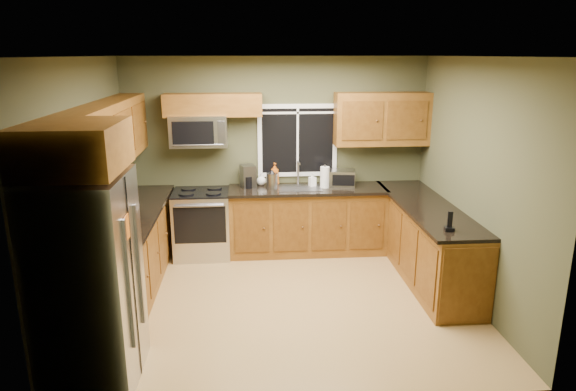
{
  "coord_description": "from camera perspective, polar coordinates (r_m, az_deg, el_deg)",
  "views": [
    {
      "loc": [
        -0.41,
        -5.33,
        2.72
      ],
      "look_at": [
        0.05,
        0.35,
        1.15
      ],
      "focal_mm": 32.0,
      "sensor_mm": 36.0,
      "label": 1
    }
  ],
  "objects": [
    {
      "name": "upper_cabinets_back_right",
      "position": [
        7.26,
        10.37,
        8.36
      ],
      "size": [
        1.3,
        0.33,
        0.72
      ],
      "primitive_type": "cube",
      "color": "brown",
      "rests_on": "back_wall"
    },
    {
      "name": "soap_bottle_b",
      "position": [
        7.16,
        2.73,
        1.78
      ],
      "size": [
        0.11,
        0.11,
        0.19
      ],
      "primitive_type": "imported",
      "rotation": [
        0.0,
        0.0,
        0.31
      ],
      "color": "white",
      "rests_on": "countertop_back"
    },
    {
      "name": "left_wall",
      "position": [
        5.76,
        -21.56,
        0.54
      ],
      "size": [
        0.0,
        3.6,
        3.6
      ],
      "primitive_type": "plane",
      "rotation": [
        1.57,
        0.0,
        1.57
      ],
      "color": "#414329",
      "rests_on": "ground"
    },
    {
      "name": "sink",
      "position": [
        7.08,
        1.28,
        0.96
      ],
      "size": [
        0.6,
        0.42,
        0.36
      ],
      "color": "slate",
      "rests_on": "countertop_back"
    },
    {
      "name": "countertop_peninsula",
      "position": [
        6.52,
        15.14,
        -1.16
      ],
      "size": [
        0.65,
        2.5,
        0.04
      ],
      "primitive_type": "cube",
      "color": "black",
      "rests_on": "base_cabinets_peninsula"
    },
    {
      "name": "coffee_maker",
      "position": [
        7.12,
        -4.47,
        2.09
      ],
      "size": [
        0.24,
        0.28,
        0.31
      ],
      "color": "slate",
      "rests_on": "countertop_back"
    },
    {
      "name": "countertop_back",
      "position": [
        7.08,
        2.21,
        0.69
      ],
      "size": [
        2.17,
        0.65,
        0.04
      ],
      "primitive_type": "cube",
      "color": "black",
      "rests_on": "base_cabinets_back"
    },
    {
      "name": "soap_bottle_c",
      "position": [
        7.23,
        -2.99,
        1.84
      ],
      "size": [
        0.14,
        0.14,
        0.17
      ],
      "primitive_type": "imported",
      "rotation": [
        0.0,
        0.0,
        0.02
      ],
      "color": "white",
      "rests_on": "countertop_back"
    },
    {
      "name": "upper_cabinet_over_fridge",
      "position": [
        4.3,
        -22.7,
        4.96
      ],
      "size": [
        0.72,
        0.9,
        0.38
      ],
      "primitive_type": "cube",
      "color": "brown",
      "rests_on": "left_wall"
    },
    {
      "name": "microwave",
      "position": [
        7.03,
        -9.88,
        7.09
      ],
      "size": [
        0.76,
        0.41,
        0.42
      ],
      "color": "#B7B7BC",
      "rests_on": "back_wall"
    },
    {
      "name": "cordless_phone",
      "position": [
        5.61,
        17.51,
        -3.15
      ],
      "size": [
        0.11,
        0.11,
        0.21
      ],
      "color": "black",
      "rests_on": "countertop_peninsula"
    },
    {
      "name": "right_wall",
      "position": [
        6.04,
        20.05,
        1.36
      ],
      "size": [
        0.0,
        3.6,
        3.6
      ],
      "primitive_type": "plane",
      "rotation": [
        1.57,
        0.0,
        -1.57
      ],
      "color": "#414329",
      "rests_on": "ground"
    },
    {
      "name": "paper_towel_roll",
      "position": [
        7.08,
        4.11,
        2.04
      ],
      "size": [
        0.16,
        0.16,
        0.32
      ],
      "color": "white",
      "rests_on": "countertop_back"
    },
    {
      "name": "kettle",
      "position": [
        6.98,
        -1.78,
        1.7
      ],
      "size": [
        0.17,
        0.17,
        0.27
      ],
      "color": "#B7B7BC",
      "rests_on": "countertop_back"
    },
    {
      "name": "back_wall",
      "position": [
        7.27,
        -1.31,
        4.55
      ],
      "size": [
        4.2,
        0.0,
        4.2
      ],
      "primitive_type": "plane",
      "rotation": [
        1.57,
        0.0,
        0.0
      ],
      "color": "#414329",
      "rests_on": "ground"
    },
    {
      "name": "front_wall",
      "position": [
        3.81,
        1.85,
        -5.72
      ],
      "size": [
        4.2,
        0.0,
        4.2
      ],
      "primitive_type": "plane",
      "rotation": [
        -1.57,
        0.0,
        0.0
      ],
      "color": "#414329",
      "rests_on": "ground"
    },
    {
      "name": "base_cabinets_peninsula",
      "position": [
        6.67,
        15.09,
        -5.04
      ],
      "size": [
        0.6,
        2.52,
        0.9
      ],
      "color": "brown",
      "rests_on": "ground"
    },
    {
      "name": "floor",
      "position": [
        6.0,
        -0.21,
        -11.57
      ],
      "size": [
        4.2,
        4.2,
        0.0
      ],
      "primitive_type": "plane",
      "color": "#A17D47",
      "rests_on": "ground"
    },
    {
      "name": "base_cabinets_left",
      "position": [
        6.38,
        -16.98,
        -6.12
      ],
      "size": [
        0.6,
        2.65,
        0.9
      ],
      "primitive_type": "cube",
      "color": "brown",
      "rests_on": "ground"
    },
    {
      "name": "window",
      "position": [
        7.24,
        1.07,
        6.14
      ],
      "size": [
        1.12,
        0.03,
        1.02
      ],
      "color": "white",
      "rests_on": "back_wall"
    },
    {
      "name": "range",
      "position": [
        7.19,
        -9.51,
        -3.05
      ],
      "size": [
        0.76,
        0.69,
        0.94
      ],
      "color": "#B7B7BC",
      "rests_on": "ground"
    },
    {
      "name": "upper_cabinets_back_left",
      "position": [
        7.01,
        -8.33,
        9.94
      ],
      "size": [
        1.3,
        0.33,
        0.3
      ],
      "primitive_type": "cube",
      "color": "brown",
      "rests_on": "back_wall"
    },
    {
      "name": "refrigerator",
      "position": [
        4.62,
        -21.23,
        -8.94
      ],
      "size": [
        0.74,
        0.9,
        1.8
      ],
      "color": "#B7B7BC",
      "rests_on": "ground"
    },
    {
      "name": "countertop_left",
      "position": [
        6.23,
        -17.09,
        -2.09
      ],
      "size": [
        0.65,
        2.65,
        0.04
      ],
      "primitive_type": "cube",
      "color": "black",
      "rests_on": "base_cabinets_left"
    },
    {
      "name": "upper_cabinets_left",
      "position": [
        6.06,
        -19.28,
        6.4
      ],
      "size": [
        0.33,
        2.65,
        0.72
      ],
      "primitive_type": "cube",
      "color": "brown",
      "rests_on": "left_wall"
    },
    {
      "name": "ceiling",
      "position": [
        5.34,
        -0.24,
        15.19
      ],
      "size": [
        4.2,
        4.2,
        0.0
      ],
      "primitive_type": "plane",
      "rotation": [
        3.14,
        0.0,
        0.0
      ],
      "color": "white",
      "rests_on": "back_wall"
    },
    {
      "name": "base_cabinets_back",
      "position": [
        7.24,
        2.15,
        -2.86
      ],
      "size": [
        2.17,
        0.6,
        0.9
      ],
      "primitive_type": "cube",
      "color": "brown",
      "rests_on": "ground"
    },
    {
      "name": "soap_bottle_a",
      "position": [
        7.2,
        -1.48,
        2.4
      ],
      "size": [
        0.15,
        0.15,
        0.32
      ],
      "primitive_type": "imported",
      "rotation": [
        0.0,
        0.0,
        0.24
      ],
      "color": "#C45A12",
      "rests_on": "countertop_back"
    },
    {
      "name": "toaster_oven",
      "position": [
        7.2,
        5.99,
        1.94
      ],
      "size": [
        0.4,
        0.33,
        0.22
      ],
      "color": "#B7B7BC",
      "rests_on": "countertop_back"
    }
  ]
}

